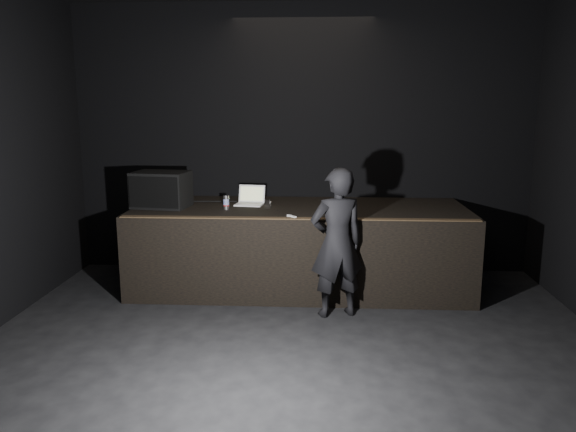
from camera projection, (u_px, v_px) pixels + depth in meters
The scene contains 11 objects.
ground at pixel (287, 399), 4.31m from camera, with size 7.00×7.00×0.00m, color black.
room_walls at pixel (287, 134), 3.91m from camera, with size 6.10×7.10×3.52m.
stage_riser at pixel (300, 247), 6.89m from camera, with size 4.00×1.50×1.00m, color black.
riser_lip at pixel (298, 218), 6.09m from camera, with size 3.92×0.10×0.01m, color brown.
stage_monitor at pixel (161, 190), 6.74m from camera, with size 0.70×0.55×0.43m.
cable at pixel (200, 201), 7.12m from camera, with size 0.02×0.02×0.93m, color black.
laptop at pixel (250, 200), 6.95m from camera, with size 0.37×0.34×0.23m.
beer_can at pixel (226, 202), 6.63m from camera, with size 0.07×0.07×0.16m.
plastic_cup at pixel (268, 204), 6.68m from camera, with size 0.08×0.08×0.10m, color white.
wii_remote at pixel (292, 217), 6.15m from camera, with size 0.03×0.14×0.03m, color white.
person at pixel (337, 243), 5.87m from camera, with size 0.58×0.38×1.59m, color black.
Camera 1 is at (0.22, -3.94, 2.24)m, focal length 35.00 mm.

